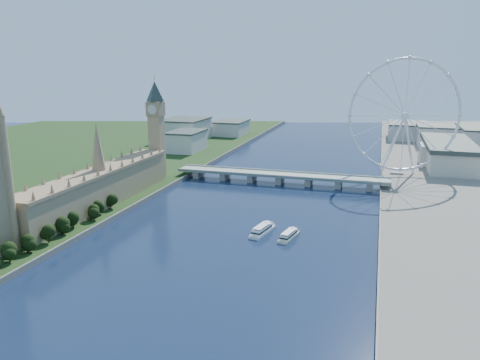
% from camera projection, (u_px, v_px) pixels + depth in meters
% --- Properties ---
extents(ground, '(2000.00, 2000.00, 0.00)m').
position_uv_depth(ground, '(139.00, 342.00, 206.36)').
color(ground, '#182A44').
rests_on(ground, ground).
extents(tree_row, '(9.03, 201.03, 19.69)m').
position_uv_depth(tree_row, '(30.00, 244.00, 297.26)').
color(tree_row, black).
rests_on(tree_row, ground).
extents(parliament_range, '(24.00, 200.00, 70.00)m').
position_uv_depth(parliament_range, '(100.00, 187.00, 395.78)').
color(parliament_range, tan).
rests_on(parliament_range, ground).
extents(big_ben, '(20.02, 20.02, 110.00)m').
position_uv_depth(big_ben, '(156.00, 117.00, 484.81)').
color(big_ben, tan).
rests_on(big_ben, ground).
extents(westminster_bridge, '(220.00, 22.00, 9.50)m').
position_uv_depth(westminster_bridge, '(280.00, 177.00, 483.90)').
color(westminster_bridge, gray).
rests_on(westminster_bridge, ground).
extents(london_eye, '(113.60, 39.12, 124.30)m').
position_uv_depth(london_eye, '(405.00, 116.00, 487.21)').
color(london_eye, silver).
rests_on(london_eye, ground).
extents(county_hall, '(54.00, 144.00, 35.00)m').
position_uv_depth(county_hall, '(446.00, 168.00, 557.68)').
color(county_hall, beige).
rests_on(county_hall, ground).
extents(city_skyline, '(505.00, 280.00, 32.00)m').
position_uv_depth(city_skyline, '(341.00, 134.00, 712.49)').
color(city_skyline, beige).
rests_on(city_skyline, ground).
extents(tour_boat_near, '(13.93, 32.18, 6.91)m').
position_uv_depth(tour_boat_near, '(262.00, 234.00, 338.76)').
color(tour_boat_near, white).
rests_on(tour_boat_near, ground).
extents(tour_boat_far, '(12.44, 28.70, 6.13)m').
position_uv_depth(tour_boat_far, '(289.00, 239.00, 328.98)').
color(tour_boat_far, beige).
rests_on(tour_boat_far, ground).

